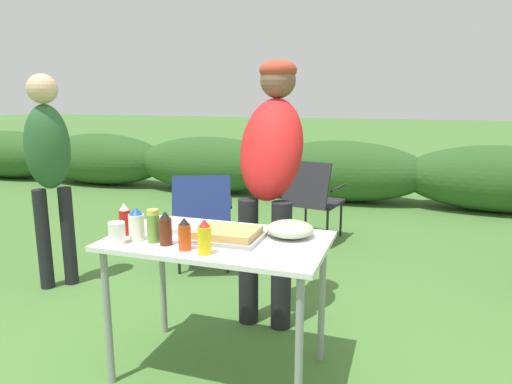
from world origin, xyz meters
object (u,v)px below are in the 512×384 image
at_px(standing_person_with_beanie, 271,163).
at_px(plate_stack, 169,227).
at_px(mustard_bottle, 205,237).
at_px(hot_sauce_bottle, 185,234).
at_px(paper_cup_stack, 117,233).
at_px(standing_person_in_navy_coat, 49,160).
at_px(mayo_bottle, 136,224).
at_px(mixing_bowl, 290,229).
at_px(camp_chair_green_behind_table, 312,196).
at_px(ketchup_bottle, 125,220).
at_px(folding_table, 218,253).
at_px(bbq_sauce_bottle, 166,229).
at_px(camp_chair_near_hedge, 203,216).
at_px(food_tray, 228,234).
at_px(relish_jar, 153,226).

bearing_deg(standing_person_with_beanie, plate_stack, -118.82).
relative_size(mustard_bottle, hot_sauce_bottle, 1.06).
distance_m(paper_cup_stack, standing_person_in_navy_coat, 1.50).
bearing_deg(mayo_bottle, standing_person_with_beanie, 61.67).
bearing_deg(mixing_bowl, camp_chair_green_behind_table, 98.55).
height_order(paper_cup_stack, ketchup_bottle, ketchup_bottle).
xyz_separation_m(folding_table, mixing_bowl, (0.34, 0.15, 0.12)).
distance_m(mustard_bottle, standing_person_in_navy_coat, 1.89).
xyz_separation_m(hot_sauce_bottle, ketchup_bottle, (-0.40, 0.12, 0.01)).
height_order(mixing_bowl, hot_sauce_bottle, hot_sauce_bottle).
relative_size(bbq_sauce_bottle, standing_person_in_navy_coat, 0.10).
bearing_deg(plate_stack, mustard_bottle, -39.03).
bearing_deg(camp_chair_near_hedge, ketchup_bottle, -103.03).
distance_m(bbq_sauce_bottle, camp_chair_near_hedge, 1.61).
bearing_deg(mustard_bottle, camp_chair_green_behind_table, 90.73).
height_order(food_tray, hot_sauce_bottle, hot_sauce_bottle).
relative_size(paper_cup_stack, mayo_bottle, 0.65).
distance_m(mustard_bottle, hot_sauce_bottle, 0.12).
bearing_deg(bbq_sauce_bottle, plate_stack, 116.07).
height_order(food_tray, camp_chair_near_hedge, camp_chair_near_hedge).
distance_m(folding_table, mustard_bottle, 0.28).
xyz_separation_m(folding_table, plate_stack, (-0.30, 0.04, 0.10)).
xyz_separation_m(food_tray, camp_chair_near_hedge, (-0.76, 1.31, -0.30)).
distance_m(folding_table, paper_cup_stack, 0.51).
xyz_separation_m(plate_stack, standing_person_with_beanie, (0.37, 0.64, 0.28)).
xyz_separation_m(ketchup_bottle, camp_chair_near_hedge, (-0.22, 1.41, -0.35)).
xyz_separation_m(hot_sauce_bottle, bbq_sauce_bottle, (-0.12, 0.04, 0.01)).
bearing_deg(paper_cup_stack, standing_person_in_navy_coat, 143.67).
distance_m(plate_stack, relish_jar, 0.20).
bearing_deg(food_tray, mayo_bottle, -161.17).
bearing_deg(standing_person_with_beanie, relish_jar, -111.43).
bearing_deg(hot_sauce_bottle, ketchup_bottle, 163.99).
xyz_separation_m(paper_cup_stack, mustard_bottle, (0.47, 0.00, 0.02)).
relative_size(mixing_bowl, bbq_sauce_bottle, 1.46).
relative_size(plate_stack, bbq_sauce_bottle, 1.32).
bearing_deg(mustard_bottle, paper_cup_stack, -179.80).
xyz_separation_m(mixing_bowl, bbq_sauce_bottle, (-0.53, -0.32, 0.04)).
bearing_deg(camp_chair_near_hedge, relish_jar, -95.85).
xyz_separation_m(paper_cup_stack, mayo_bottle, (0.05, 0.09, 0.02)).
height_order(plate_stack, camp_chair_near_hedge, camp_chair_near_hedge).
relative_size(bbq_sauce_bottle, standing_person_with_beanie, 0.10).
bearing_deg(camp_chair_green_behind_table, relish_jar, -85.54).
distance_m(folding_table, mixing_bowl, 0.39).
bearing_deg(camp_chair_near_hedge, hot_sauce_bottle, -89.71).
relative_size(folding_table, camp_chair_near_hedge, 1.32).
distance_m(mixing_bowl, relish_jar, 0.68).
distance_m(food_tray, camp_chair_green_behind_table, 2.38).
distance_m(mayo_bottle, standing_person_in_navy_coat, 1.49).
bearing_deg(folding_table, camp_chair_green_behind_table, 89.94).
height_order(plate_stack, camp_chair_green_behind_table, camp_chair_green_behind_table).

